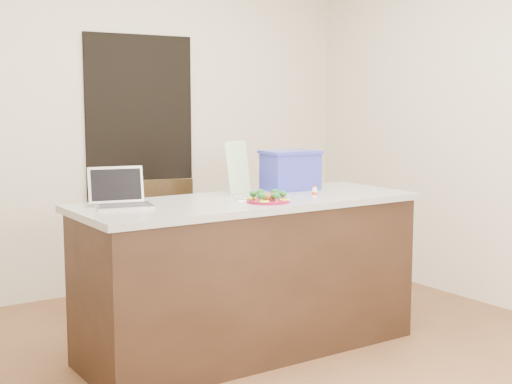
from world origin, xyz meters
TOP-DOWN VIEW (x-y plane):
  - ground at (0.00, 0.00)m, footprint 4.00×4.00m
  - room_shell at (0.00, 0.00)m, footprint 4.00×4.00m
  - doorway at (0.10, 1.98)m, footprint 0.90×0.02m
  - island at (0.00, 0.25)m, footprint 2.06×0.76m
  - plate at (0.01, 0.07)m, footprint 0.25×0.25m
  - meatballs at (0.01, 0.07)m, footprint 0.10×0.10m
  - broccoli at (0.01, 0.07)m, footprint 0.19×0.21m
  - pepper_rings at (0.01, 0.07)m, footprint 0.20×0.20m
  - napkin at (-0.05, 0.17)m, footprint 0.19×0.19m
  - fork at (-0.07, 0.18)m, footprint 0.03×0.16m
  - knife at (-0.02, 0.15)m, footprint 0.02×0.19m
  - yogurt_bottle at (0.36, 0.09)m, footprint 0.03×0.03m
  - laptop at (-0.75, 0.38)m, footprint 0.34×0.30m
  - leaflet at (0.08, 0.49)m, footprint 0.23×0.14m
  - blue_box at (0.45, 0.46)m, footprint 0.37×0.28m
  - chair at (-0.10, 1.09)m, footprint 0.51×0.52m

SIDE VIEW (x-z plane):
  - ground at x=0.00m, z-range 0.00..0.00m
  - island at x=0.00m, z-range 0.00..0.92m
  - chair at x=-0.10m, z-range 0.07..1.02m
  - napkin at x=-0.05m, z-range 0.92..0.93m
  - fork at x=-0.07m, z-range 0.93..0.93m
  - plate at x=0.01m, z-range 0.92..0.94m
  - knife at x=-0.02m, z-range 0.93..0.93m
  - pepper_rings at x=0.01m, z-range 0.93..0.94m
  - yogurt_bottle at x=0.36m, z-range 0.91..0.98m
  - meatballs at x=0.01m, z-range 0.93..0.97m
  - broccoli at x=0.01m, z-range 0.95..0.99m
  - laptop at x=-0.75m, z-range 0.87..1.08m
  - doorway at x=0.10m, z-range 0.00..2.00m
  - blue_box at x=0.45m, z-range 0.92..1.17m
  - leaflet at x=0.08m, z-range 0.92..1.24m
  - room_shell at x=0.00m, z-range -0.38..3.62m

